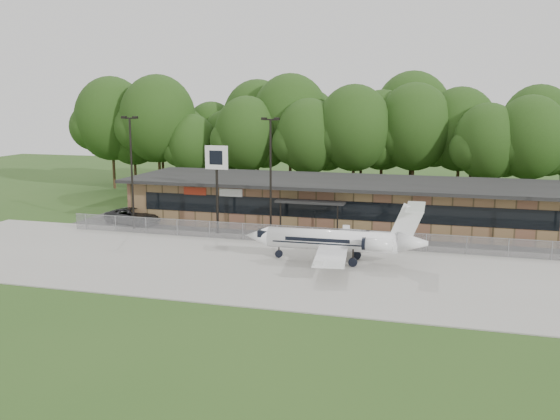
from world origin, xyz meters
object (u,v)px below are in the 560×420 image
(business_jet, at_px, (339,241))
(suv, at_px, (133,216))
(terminal, at_px, (345,202))
(pole_sign, at_px, (217,167))

(business_jet, relative_size, suv, 2.38)
(terminal, height_order, suv, terminal)
(pole_sign, bearing_deg, terminal, 36.49)
(terminal, distance_m, business_jet, 13.96)
(terminal, relative_size, suv, 7.26)
(business_jet, distance_m, pole_sign, 14.39)
(terminal, distance_m, suv, 20.02)
(terminal, xyz_separation_m, pole_sign, (-9.96, -7.14, 3.77))
(business_jet, bearing_deg, suv, 156.63)
(business_jet, relative_size, pole_sign, 1.73)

